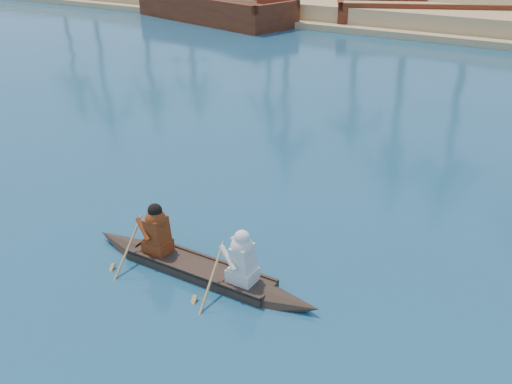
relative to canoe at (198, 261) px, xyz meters
The scene contains 3 objects.
canoe is the anchor object (origin of this frame).
barge_left 29.42m from the canoe, 124.18° to the left, with size 12.03×6.54×1.91m.
barge_mid 29.32m from the canoe, 97.61° to the left, with size 11.63×7.95×1.85m.
Camera 1 is at (-1.01, -9.57, 6.12)m, focal length 40.00 mm.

